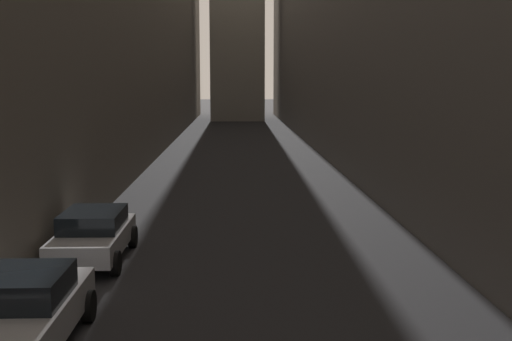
% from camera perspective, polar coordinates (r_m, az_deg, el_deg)
% --- Properties ---
extents(ground_plane, '(264.00, 264.00, 0.00)m').
position_cam_1_polar(ground_plane, '(39.83, -1.37, 0.84)').
color(ground_plane, '#232326').
extents(building_block_left, '(10.71, 108.00, 19.88)m').
position_cam_1_polar(building_block_left, '(43.07, -16.53, 14.32)').
color(building_block_left, '#60594F').
rests_on(building_block_left, ground).
extents(parked_car_left_third, '(2.01, 4.29, 1.53)m').
position_cam_1_polar(parked_car_left_third, '(12.87, -20.41, -11.83)').
color(parked_car_left_third, '#B7B7BC').
rests_on(parked_car_left_third, ground).
extents(parked_car_left_far, '(1.97, 4.16, 1.43)m').
position_cam_1_polar(parked_car_left_far, '(18.47, -14.49, -5.60)').
color(parked_car_left_far, '#B7B7BC').
rests_on(parked_car_left_far, ground).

